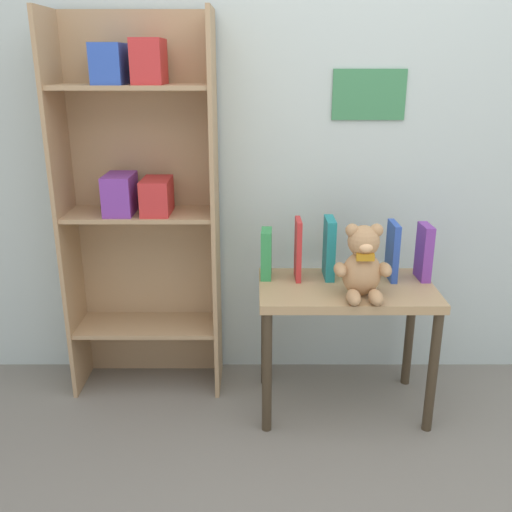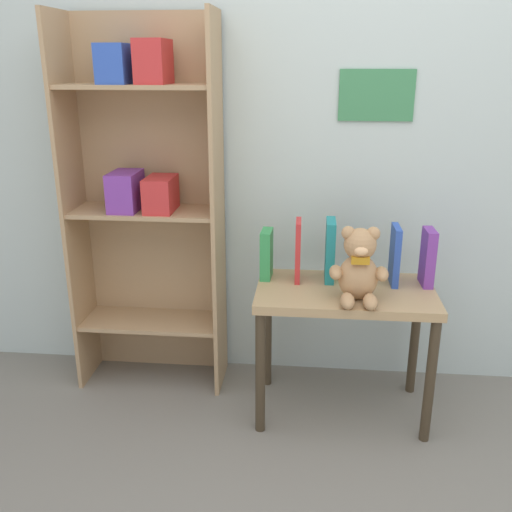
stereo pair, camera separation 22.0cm
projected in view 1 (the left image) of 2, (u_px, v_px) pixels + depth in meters
wall_back at (326, 107)px, 2.47m from camera, size 4.80×0.07×2.50m
bookshelf_side at (140, 192)px, 2.44m from camera, size 0.66×0.28×1.63m
display_table at (345, 305)px, 2.37m from camera, size 0.72×0.42×0.56m
teddy_bear at (362, 264)px, 2.19m from camera, size 0.22×0.20×0.29m
book_standing_green at (265, 254)px, 2.40m from camera, size 0.05×0.12×0.21m
book_standing_red at (297, 249)px, 2.38m from camera, size 0.02×0.12×0.26m
book_standing_teal at (328, 248)px, 2.40m from camera, size 0.04×0.14×0.26m
book_standing_yellow at (359, 256)px, 2.40m from camera, size 0.04×0.11×0.19m
book_standing_blue at (391, 251)px, 2.38m from camera, size 0.03×0.14×0.24m
book_standing_purple at (423, 252)px, 2.38m from camera, size 0.04×0.12×0.24m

